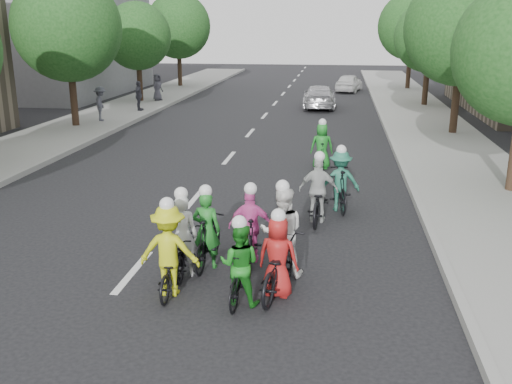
% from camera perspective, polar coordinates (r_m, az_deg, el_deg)
% --- Properties ---
extents(ground, '(120.00, 120.00, 0.00)m').
position_cam_1_polar(ground, '(11.53, -12.19, -7.81)').
color(ground, black).
rests_on(ground, ground).
extents(sidewalk_left, '(4.00, 80.00, 0.15)m').
position_cam_1_polar(sidewalk_left, '(23.54, -22.26, 3.98)').
color(sidewalk_left, gray).
rests_on(sidewalk_left, ground).
extents(curb_left, '(0.18, 80.00, 0.18)m').
position_cam_1_polar(curb_left, '(22.62, -17.98, 3.98)').
color(curb_left, '#999993').
rests_on(curb_left, ground).
extents(sidewalk_right, '(4.00, 80.00, 0.15)m').
position_cam_1_polar(sidewalk_right, '(20.75, 19.56, 2.72)').
color(sidewalk_right, gray).
rests_on(sidewalk_right, ground).
extents(curb_right, '(0.18, 80.00, 0.18)m').
position_cam_1_polar(curb_right, '(20.45, 14.20, 3.02)').
color(curb_right, '#999993').
rests_on(curb_right, ground).
extents(bldg_sw, '(10.00, 14.00, 8.00)m').
position_cam_1_polar(bldg_sw, '(42.71, -20.14, 14.60)').
color(bldg_sw, slate).
rests_on(bldg_sw, ground).
extents(tree_l_3, '(4.80, 4.80, 6.93)m').
position_cam_1_polar(tree_l_3, '(27.58, -18.35, 15.36)').
color(tree_l_3, black).
rests_on(tree_l_3, ground).
extents(tree_l_4, '(4.00, 4.00, 5.97)m').
position_cam_1_polar(tree_l_4, '(35.90, -11.79, 15.01)').
color(tree_l_4, black).
rests_on(tree_l_4, ground).
extents(tree_l_5, '(4.80, 4.80, 6.93)m').
position_cam_1_polar(tree_l_5, '(44.48, -7.80, 16.12)').
color(tree_l_5, black).
rests_on(tree_l_5, ground).
extents(tree_r_1, '(4.80, 4.80, 6.93)m').
position_cam_1_polar(tree_r_1, '(25.89, 19.98, 15.19)').
color(tree_r_1, black).
rests_on(tree_r_1, ground).
extents(tree_r_2, '(4.00, 4.00, 5.97)m').
position_cam_1_polar(tree_r_2, '(34.77, 16.98, 14.62)').
color(tree_r_2, black).
rests_on(tree_r_2, ground).
extents(tree_r_3, '(4.80, 4.80, 6.93)m').
position_cam_1_polar(tree_r_3, '(43.69, 15.32, 15.71)').
color(tree_r_3, black).
rests_on(tree_r_3, ground).
extents(cyclist_0, '(0.64, 1.62, 1.76)m').
position_cam_1_polar(cyclist_0, '(11.08, -7.21, -5.39)').
color(cyclist_0, black).
rests_on(cyclist_0, ground).
extents(cyclist_1, '(0.74, 1.61, 1.60)m').
position_cam_1_polar(cyclist_1, '(9.90, -1.59, -7.77)').
color(cyclist_1, black).
rests_on(cyclist_1, ground).
extents(cyclist_2, '(1.09, 1.60, 1.81)m').
position_cam_1_polar(cyclist_2, '(10.30, -8.60, -6.52)').
color(cyclist_2, black).
rests_on(cyclist_2, ground).
extents(cyclist_3, '(0.93, 1.65, 1.67)m').
position_cam_1_polar(cyclist_3, '(11.57, -0.49, -4.03)').
color(cyclist_3, black).
rests_on(cyclist_3, ground).
extents(cyclist_4, '(1.00, 2.02, 1.63)m').
position_cam_1_polar(cyclist_4, '(10.20, 2.23, -7.16)').
color(cyclist_4, black).
rests_on(cyclist_4, ground).
extents(cyclist_5, '(0.59, 1.75, 1.70)m').
position_cam_1_polar(cyclist_5, '(11.39, -4.87, -4.50)').
color(cyclist_5, black).
rests_on(cyclist_5, ground).
extents(cyclist_6, '(0.90, 1.66, 1.90)m').
position_cam_1_polar(cyclist_6, '(10.95, 2.62, -4.85)').
color(cyclist_6, black).
rests_on(cyclist_6, ground).
extents(cyclist_7, '(1.10, 1.91, 1.73)m').
position_cam_1_polar(cyclist_7, '(14.89, 8.39, 0.74)').
color(cyclist_7, black).
rests_on(cyclist_7, ground).
extents(cyclist_8, '(0.97, 2.00, 1.77)m').
position_cam_1_polar(cyclist_8, '(13.97, 6.26, -0.49)').
color(cyclist_8, black).
rests_on(cyclist_8, ground).
extents(cyclist_9, '(0.79, 1.53, 1.69)m').
position_cam_1_polar(cyclist_9, '(19.20, 6.59, 4.19)').
color(cyclist_9, black).
rests_on(cyclist_9, ground).
extents(follow_car_lead, '(1.97, 4.53, 1.30)m').
position_cam_1_polar(follow_car_lead, '(33.42, 6.33, 9.45)').
color(follow_car_lead, '#BAB9BE').
rests_on(follow_car_lead, ground).
extents(follow_car_trail, '(2.19, 3.91, 1.26)m').
position_cam_1_polar(follow_car_trail, '(41.96, 9.29, 10.73)').
color(follow_car_trail, silver).
rests_on(follow_car_trail, ground).
extents(spectator_0, '(0.90, 1.20, 1.64)m').
position_cam_1_polar(spectator_0, '(28.79, -15.26, 8.51)').
color(spectator_0, '#4F505C').
rests_on(spectator_0, sidewalk_left).
extents(spectator_1, '(0.43, 0.95, 1.58)m').
position_cam_1_polar(spectator_1, '(31.83, -11.64, 9.41)').
color(spectator_1, '#4C4C59').
rests_on(spectator_1, sidewalk_left).
extents(spectator_2, '(0.72, 0.90, 1.60)m').
position_cam_1_polar(spectator_2, '(35.90, -9.83, 10.28)').
color(spectator_2, '#474551').
rests_on(spectator_2, sidewalk_left).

